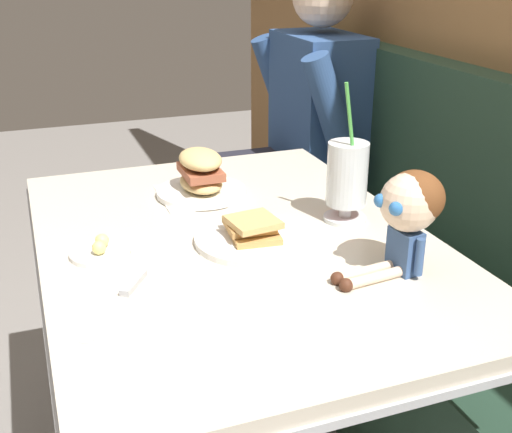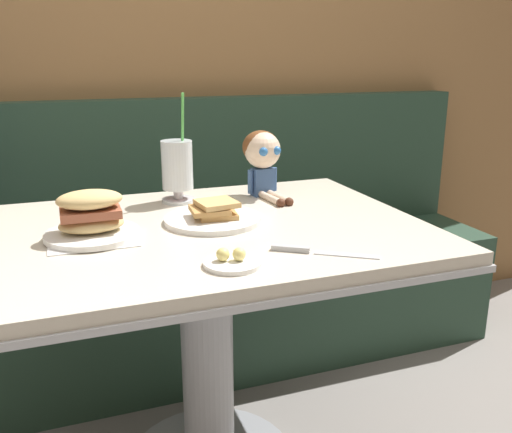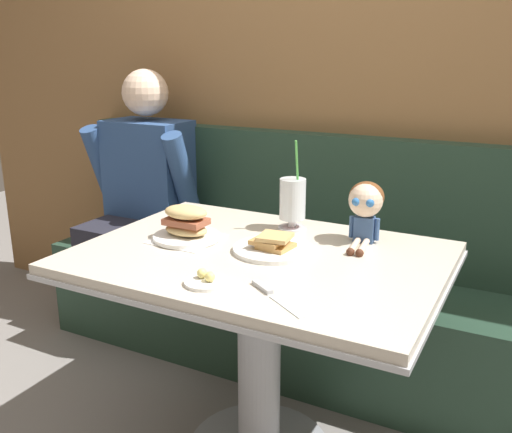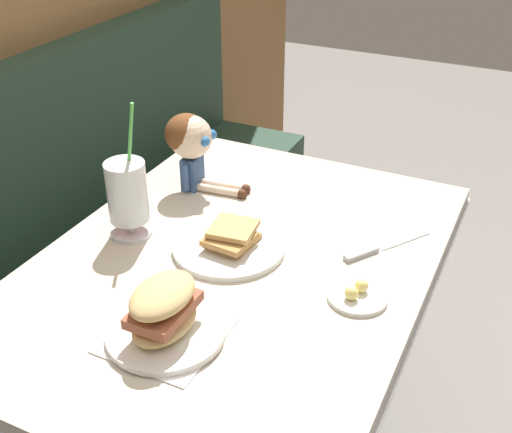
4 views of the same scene
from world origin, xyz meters
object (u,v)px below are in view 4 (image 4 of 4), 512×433
Objects in this scene: butter_saucer at (357,295)px; butter_knife at (373,250)px; toast_plate at (230,244)px; sandwich_plate at (164,316)px; seated_doll at (191,141)px; milkshake_glass at (127,195)px.

butter_saucer reaches higher than butter_knife.
sandwich_plate is at bearing -174.92° from toast_plate.
butter_knife is (0.13, -0.29, -0.01)m from toast_plate.
toast_plate is 0.32m from butter_knife.
seated_doll is at bearing 79.98° from butter_knife.
toast_plate reaches higher than butter_saucer.
milkshake_glass is 1.43× the size of sandwich_plate.
seated_doll is (0.26, -0.01, 0.03)m from milkshake_glass.
sandwich_plate is 0.51m from butter_knife.
toast_plate is at bearing 114.02° from butter_knife.
milkshake_glass reaches higher than seated_doll.
butter_knife is at bearing -31.19° from sandwich_plate.
toast_plate is at bearing 5.08° from sandwich_plate.
milkshake_glass is (-0.04, 0.23, 0.09)m from toast_plate.
toast_plate is 1.21× the size of butter_knife.
butter_saucer is at bearing -116.61° from seated_doll.
butter_knife is 0.92× the size of seated_doll.
sandwich_plate is at bearing -135.33° from milkshake_glass.
seated_doll reaches higher than toast_plate.
butter_saucer is at bearing -98.66° from toast_plate.
butter_knife is (0.43, -0.26, -0.04)m from sandwich_plate.
seated_doll is at bearing 45.43° from toast_plate.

